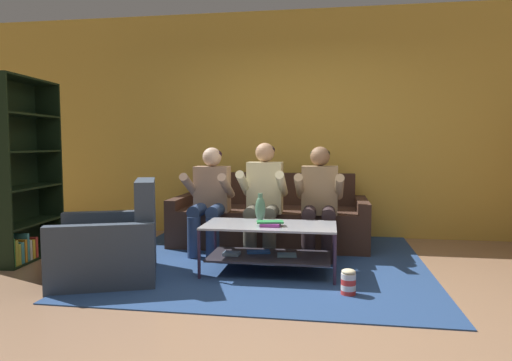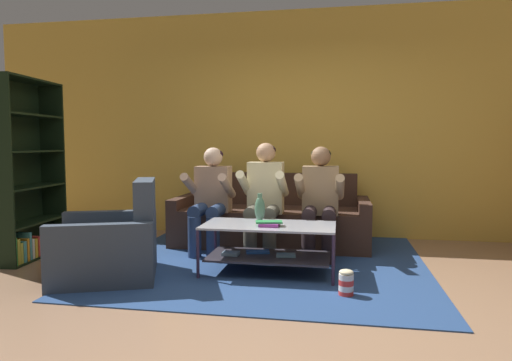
# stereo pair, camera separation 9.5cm
# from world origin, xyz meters

# --- Properties ---
(ground) EXTENTS (16.80, 16.80, 0.00)m
(ground) POSITION_xyz_m (0.00, 0.00, 0.00)
(ground) COLOR #9B7458
(back_partition) EXTENTS (8.40, 0.12, 2.90)m
(back_partition) POSITION_xyz_m (0.00, 2.46, 1.45)
(back_partition) COLOR gold
(back_partition) RESTS_ON ground
(couch) EXTENTS (2.27, 0.91, 0.83)m
(couch) POSITION_xyz_m (-0.23, 1.82, 0.28)
(couch) COLOR #3E281F
(couch) RESTS_ON ground
(person_seated_left) EXTENTS (0.50, 0.58, 1.16)m
(person_seated_left) POSITION_xyz_m (-0.82, 1.27, 0.64)
(person_seated_left) COLOR navy
(person_seated_left) RESTS_ON ground
(person_seated_middle) EXTENTS (0.50, 0.58, 1.21)m
(person_seated_middle) POSITION_xyz_m (-0.23, 1.28, 0.66)
(person_seated_middle) COLOR #585547
(person_seated_middle) RESTS_ON ground
(person_seated_right) EXTENTS (0.50, 0.58, 1.17)m
(person_seated_right) POSITION_xyz_m (0.37, 1.28, 0.64)
(person_seated_right) COLOR #2E2224
(person_seated_right) RESTS_ON ground
(coffee_table) EXTENTS (1.21, 0.61, 0.46)m
(coffee_table) POSITION_xyz_m (-0.07, 0.58, 0.31)
(coffee_table) COLOR #B0B4BC
(coffee_table) RESTS_ON ground
(area_rug) EXTENTS (3.12, 3.19, 0.01)m
(area_rug) POSITION_xyz_m (-0.15, 1.07, 0.01)
(area_rug) COLOR navy
(area_rug) RESTS_ON ground
(vase) EXTENTS (0.10, 0.10, 0.27)m
(vase) POSITION_xyz_m (-0.17, 0.71, 0.59)
(vase) COLOR #4C7A5E
(vase) RESTS_ON coffee_table
(book_stack) EXTENTS (0.26, 0.17, 0.05)m
(book_stack) POSITION_xyz_m (-0.05, 0.49, 0.48)
(book_stack) COLOR #943591
(book_stack) RESTS_ON coffee_table
(bookshelf) EXTENTS (0.37, 0.98, 1.87)m
(bookshelf) POSITION_xyz_m (-2.69, 0.69, 0.80)
(bookshelf) COLOR black
(bookshelf) RESTS_ON ground
(armchair) EXTENTS (1.10, 1.09, 0.88)m
(armchair) POSITION_xyz_m (-1.44, 0.19, 0.29)
(armchair) COLOR #35404F
(armchair) RESTS_ON ground
(popcorn_tub) EXTENTS (0.12, 0.12, 0.21)m
(popcorn_tub) POSITION_xyz_m (0.63, 0.06, 0.11)
(popcorn_tub) COLOR red
(popcorn_tub) RESTS_ON ground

